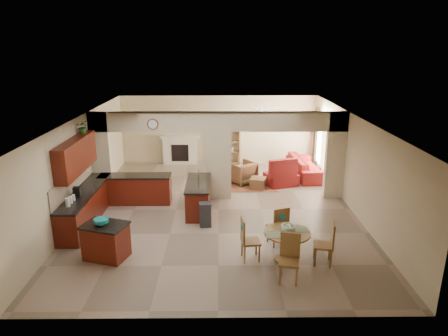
{
  "coord_description": "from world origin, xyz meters",
  "views": [
    {
      "loc": [
        0.05,
        -11.14,
        4.79
      ],
      "look_at": [
        0.16,
        0.3,
        1.22
      ],
      "focal_mm": 32.0,
      "sensor_mm": 36.0,
      "label": 1
    }
  ],
  "objects_px": {
    "armchair": "(242,172)",
    "dining_table": "(287,241)",
    "sofa": "(306,166)",
    "kitchen_island": "(106,241)"
  },
  "relations": [
    {
      "from": "dining_table",
      "to": "armchair",
      "type": "height_order",
      "value": "armchair"
    },
    {
      "from": "sofa",
      "to": "armchair",
      "type": "bearing_deg",
      "value": 103.0
    },
    {
      "from": "kitchen_island",
      "to": "sofa",
      "type": "height_order",
      "value": "kitchen_island"
    },
    {
      "from": "sofa",
      "to": "armchair",
      "type": "distance_m",
      "value": 2.59
    },
    {
      "from": "kitchen_island",
      "to": "sofa",
      "type": "relative_size",
      "value": 0.47
    },
    {
      "from": "armchair",
      "to": "dining_table",
      "type": "bearing_deg",
      "value": 61.36
    },
    {
      "from": "dining_table",
      "to": "sofa",
      "type": "relative_size",
      "value": 0.43
    },
    {
      "from": "kitchen_island",
      "to": "dining_table",
      "type": "height_order",
      "value": "kitchen_island"
    },
    {
      "from": "kitchen_island",
      "to": "sofa",
      "type": "xyz_separation_m",
      "value": [
        5.9,
        6.03,
        -0.07
      ]
    },
    {
      "from": "dining_table",
      "to": "armchair",
      "type": "bearing_deg",
      "value": 97.64
    }
  ]
}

